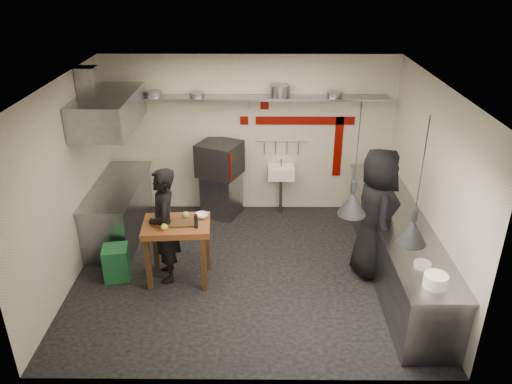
{
  "coord_description": "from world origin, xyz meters",
  "views": [
    {
      "loc": [
        0.17,
        -6.2,
        4.27
      ],
      "look_at": [
        0.12,
        0.3,
        1.16
      ],
      "focal_mm": 35.0,
      "sensor_mm": 36.0,
      "label": 1
    }
  ],
  "objects_px": {
    "green_bin": "(116,263)",
    "combi_oven": "(220,159)",
    "chef_left": "(164,226)",
    "prep_table": "(178,251)",
    "chef_right": "(376,214)",
    "oven_stand": "(222,194)"
  },
  "relations": [
    {
      "from": "prep_table",
      "to": "chef_left",
      "type": "height_order",
      "value": "chef_left"
    },
    {
      "from": "green_bin",
      "to": "combi_oven",
      "type": "bearing_deg",
      "value": 54.66
    },
    {
      "from": "chef_left",
      "to": "chef_right",
      "type": "xyz_separation_m",
      "value": [
        2.97,
        0.16,
        0.12
      ]
    },
    {
      "from": "prep_table",
      "to": "chef_right",
      "type": "xyz_separation_m",
      "value": [
        2.79,
        0.21,
        0.51
      ]
    },
    {
      "from": "combi_oven",
      "to": "prep_table",
      "type": "distance_m",
      "value": 2.12
    },
    {
      "from": "combi_oven",
      "to": "prep_table",
      "type": "relative_size",
      "value": 0.73
    },
    {
      "from": "oven_stand",
      "to": "green_bin",
      "type": "relative_size",
      "value": 1.6
    },
    {
      "from": "prep_table",
      "to": "chef_right",
      "type": "relative_size",
      "value": 0.48
    },
    {
      "from": "oven_stand",
      "to": "combi_oven",
      "type": "relative_size",
      "value": 1.2
    },
    {
      "from": "oven_stand",
      "to": "combi_oven",
      "type": "xyz_separation_m",
      "value": [
        -0.01,
        -0.02,
        0.69
      ]
    },
    {
      "from": "combi_oven",
      "to": "prep_table",
      "type": "height_order",
      "value": "combi_oven"
    },
    {
      "from": "chef_right",
      "to": "combi_oven",
      "type": "bearing_deg",
      "value": 50.56
    },
    {
      "from": "combi_oven",
      "to": "green_bin",
      "type": "relative_size",
      "value": 1.33
    },
    {
      "from": "combi_oven",
      "to": "oven_stand",
      "type": "bearing_deg",
      "value": 90.17
    },
    {
      "from": "combi_oven",
      "to": "chef_left",
      "type": "relative_size",
      "value": 0.39
    },
    {
      "from": "green_bin",
      "to": "chef_left",
      "type": "relative_size",
      "value": 0.29
    },
    {
      "from": "combi_oven",
      "to": "chef_left",
      "type": "distance_m",
      "value": 2.03
    },
    {
      "from": "oven_stand",
      "to": "chef_right",
      "type": "height_order",
      "value": "chef_right"
    },
    {
      "from": "oven_stand",
      "to": "chef_left",
      "type": "height_order",
      "value": "chef_left"
    },
    {
      "from": "green_bin",
      "to": "chef_left",
      "type": "distance_m",
      "value": 0.95
    },
    {
      "from": "green_bin",
      "to": "prep_table",
      "type": "height_order",
      "value": "prep_table"
    },
    {
      "from": "chef_left",
      "to": "chef_right",
      "type": "distance_m",
      "value": 2.98
    }
  ]
}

